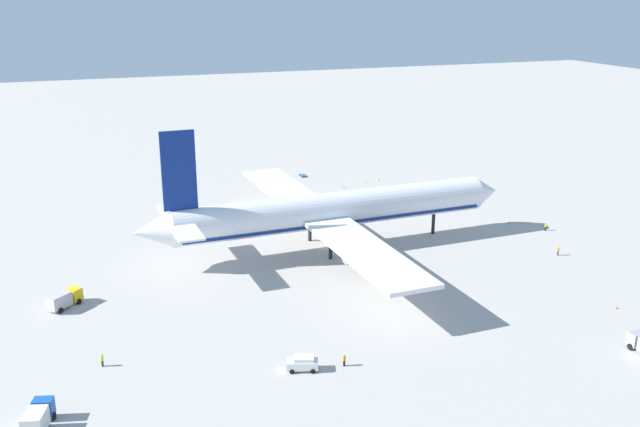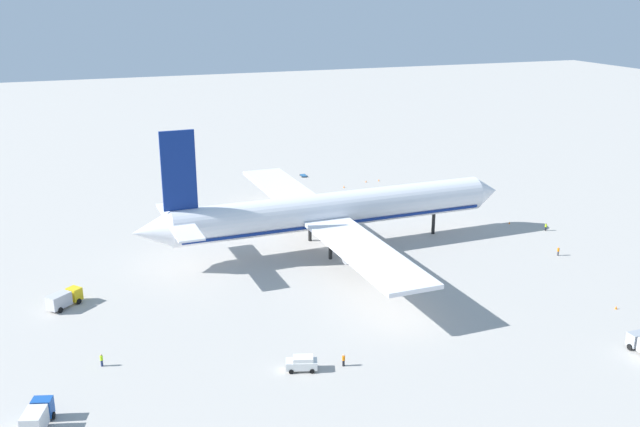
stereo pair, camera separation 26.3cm
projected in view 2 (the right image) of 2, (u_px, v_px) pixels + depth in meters
ground_plane at (335, 247)px, 137.14m from camera, size 600.00×600.00×0.00m
airliner at (329, 211)px, 134.44m from camera, size 75.05×75.69×25.19m
service_truck_1 at (37, 417)px, 80.02m from camera, size 3.71×5.76×2.75m
service_truck_2 at (64, 299)px, 110.85m from camera, size 5.73×5.33×2.60m
service_van at (302, 363)px, 92.55m from camera, size 4.50×3.02×1.97m
baggage_cart_0 at (303, 175)px, 189.27m from camera, size 1.64×3.23×0.40m
ground_worker_0 at (546, 227)px, 146.39m from camera, size 0.53×0.53×1.61m
ground_worker_1 at (102, 360)px, 93.57m from camera, size 0.56×0.56×1.78m
ground_worker_2 at (558, 251)px, 132.65m from camera, size 0.49×0.49×1.72m
ground_worker_3 at (344, 360)px, 93.63m from camera, size 0.47×0.47×1.73m
traffic_cone_0 at (616, 307)px, 110.53m from camera, size 0.36×0.36×0.55m
traffic_cone_1 at (344, 187)px, 178.40m from camera, size 0.36×0.36×0.55m
traffic_cone_2 at (509, 223)px, 150.86m from camera, size 0.36×0.36×0.55m
traffic_cone_3 at (379, 180)px, 184.60m from camera, size 0.36×0.36×0.55m
traffic_cone_4 at (366, 181)px, 183.49m from camera, size 0.36×0.36×0.55m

